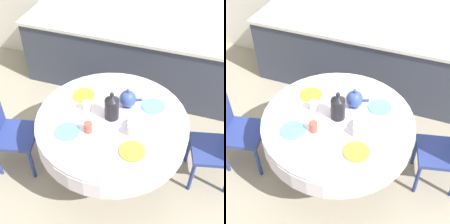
{
  "view_description": "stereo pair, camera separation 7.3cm",
  "coord_description": "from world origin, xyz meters",
  "views": [
    {
      "loc": [
        0.63,
        -1.89,
        2.71
      ],
      "look_at": [
        0.0,
        0.0,
        0.82
      ],
      "focal_mm": 50.0,
      "sensor_mm": 36.0,
      "label": 1
    },
    {
      "loc": [
        0.7,
        -1.86,
        2.71
      ],
      "look_at": [
        0.0,
        0.0,
        0.82
      ],
      "focal_mm": 50.0,
      "sensor_mm": 36.0,
      "label": 2
    }
  ],
  "objects": [
    {
      "name": "cup_far_right",
      "position": [
        0.11,
        0.23,
        0.79
      ],
      "size": [
        0.07,
        0.07,
        0.1
      ],
      "primitive_type": "cylinder",
      "color": "#5BA39E",
      "rests_on": "dining_table"
    },
    {
      "name": "chair_right",
      "position": [
        -1.02,
        -0.23,
        0.51
      ],
      "size": [
        0.48,
        0.48,
        0.95
      ],
      "rotation": [
        0.0,
        0.0,
        -1.35
      ],
      "color": "navy",
      "rests_on": "ground_plane"
    },
    {
      "name": "kitchen_counter",
      "position": [
        0.0,
        1.4,
        0.44
      ],
      "size": [
        3.24,
        0.64,
        0.88
      ],
      "color": "#383D4C",
      "rests_on": "ground_plane"
    },
    {
      "name": "teapot",
      "position": [
        0.09,
        0.21,
        0.84
      ],
      "size": [
        0.22,
        0.16,
        0.21
      ],
      "color": "#33478E",
      "rests_on": "dining_table"
    },
    {
      "name": "plate_far_left",
      "position": [
        -0.36,
        0.21,
        0.75
      ],
      "size": [
        0.22,
        0.22,
        0.01
      ],
      "primitive_type": "cylinder",
      "color": "yellow",
      "rests_on": "dining_table"
    },
    {
      "name": "ground_plane",
      "position": [
        0.0,
        0.0,
        0.0
      ],
      "size": [
        12.0,
        12.0,
        0.0
      ],
      "primitive_type": "plane",
      "color": "#9E937F"
    },
    {
      "name": "plate_near_right",
      "position": [
        0.28,
        -0.31,
        0.75
      ],
      "size": [
        0.22,
        0.22,
        0.01
      ],
      "primitive_type": "cylinder",
      "color": "orange",
      "rests_on": "dining_table"
    },
    {
      "name": "plate_far_right",
      "position": [
        0.32,
        0.27,
        0.75
      ],
      "size": [
        0.22,
        0.22,
        0.01
      ],
      "primitive_type": "cylinder",
      "color": "#60BCB7",
      "rests_on": "dining_table"
    },
    {
      "name": "fruit_bowl",
      "position": [
        0.25,
        -0.05,
        0.78
      ],
      "size": [
        0.17,
        0.17,
        0.06
      ],
      "primitive_type": "cylinder",
      "color": "silver",
      "rests_on": "dining_table"
    },
    {
      "name": "cup_near_right",
      "position": [
        0.22,
        -0.13,
        0.79
      ],
      "size": [
        0.07,
        0.07,
        0.1
      ],
      "primitive_type": "cylinder",
      "color": "white",
      "rests_on": "dining_table"
    },
    {
      "name": "plate_near_left",
      "position": [
        -0.31,
        -0.28,
        0.75
      ],
      "size": [
        0.22,
        0.22,
        0.01
      ],
      "primitive_type": "cylinder",
      "color": "#60BCB7",
      "rests_on": "dining_table"
    },
    {
      "name": "cup_far_left",
      "position": [
        -0.25,
        0.04,
        0.79
      ],
      "size": [
        0.07,
        0.07,
        0.1
      ],
      "primitive_type": "cylinder",
      "color": "white",
      "rests_on": "dining_table"
    },
    {
      "name": "coffee_carafe",
      "position": [
        -0.01,
        0.02,
        0.87
      ],
      "size": [
        0.13,
        0.13,
        0.29
      ],
      "color": "black",
      "rests_on": "dining_table"
    },
    {
      "name": "chair_left",
      "position": [
        1.01,
        0.24,
        0.51
      ],
      "size": [
        0.48,
        0.48,
        0.95
      ],
      "rotation": [
        0.0,
        0.0,
        -4.48
      ],
      "color": "navy",
      "rests_on": "ground_plane"
    },
    {
      "name": "dining_table",
      "position": [
        0.0,
        0.0,
        0.62
      ],
      "size": [
        1.39,
        1.39,
        0.74
      ],
      "color": "brown",
      "rests_on": "ground_plane"
    },
    {
      "name": "cup_near_left",
      "position": [
        -0.14,
        -0.21,
        0.79
      ],
      "size": [
        0.07,
        0.07,
        0.1
      ],
      "primitive_type": "cylinder",
      "color": "#CC4C3D",
      "rests_on": "dining_table"
    }
  ]
}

